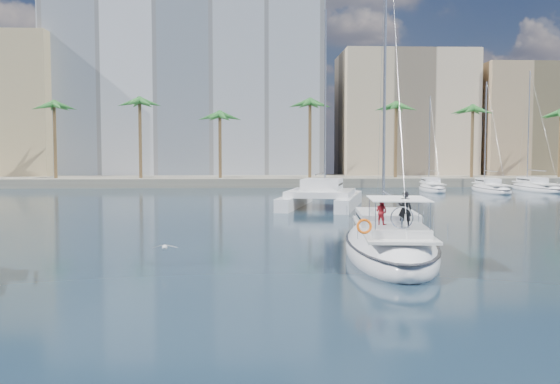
{
  "coord_description": "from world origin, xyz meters",
  "views": [
    {
      "loc": [
        -2.09,
        -27.81,
        5.18
      ],
      "look_at": [
        -0.71,
        1.5,
        3.13
      ],
      "focal_mm": 40.0,
      "sensor_mm": 36.0,
      "label": 1
    }
  ],
  "objects": [
    {
      "name": "ground",
      "position": [
        0.0,
        0.0,
        0.0
      ],
      "size": [
        160.0,
        160.0,
        0.0
      ],
      "primitive_type": "plane",
      "color": "black",
      "rests_on": "ground"
    },
    {
      "name": "quay",
      "position": [
        0.0,
        61.0,
        0.6
      ],
      "size": [
        120.0,
        14.0,
        1.2
      ],
      "primitive_type": "cube",
      "color": "gray",
      "rests_on": "ground"
    },
    {
      "name": "building_modern",
      "position": [
        -12.0,
        73.0,
        14.0
      ],
      "size": [
        42.0,
        16.0,
        28.0
      ],
      "primitive_type": "cube",
      "color": "silver",
      "rests_on": "ground"
    },
    {
      "name": "building_beige",
      "position": [
        22.0,
        70.0,
        10.0
      ],
      "size": [
        20.0,
        14.0,
        20.0
      ],
      "primitive_type": "cube",
      "color": "beige",
      "rests_on": "ground"
    },
    {
      "name": "building_tan_right",
      "position": [
        42.0,
        68.0,
        9.0
      ],
      "size": [
        18.0,
        12.0,
        18.0
      ],
      "primitive_type": "cube",
      "color": "tan",
      "rests_on": "ground"
    },
    {
      "name": "palm_left",
      "position": [
        -34.0,
        57.0,
        10.28
      ],
      "size": [
        3.6,
        3.6,
        12.3
      ],
      "color": "brown",
      "rests_on": "ground"
    },
    {
      "name": "palm_centre",
      "position": [
        0.0,
        57.0,
        10.28
      ],
      "size": [
        3.6,
        3.6,
        12.3
      ],
      "color": "brown",
      "rests_on": "ground"
    },
    {
      "name": "palm_right",
      "position": [
        34.0,
        57.0,
        10.28
      ],
      "size": [
        3.6,
        3.6,
        12.3
      ],
      "color": "brown",
      "rests_on": "ground"
    },
    {
      "name": "main_sloop",
      "position": [
        4.53,
        1.44,
        0.57
      ],
      "size": [
        5.42,
        13.42,
        19.41
      ],
      "rotation": [
        0.0,
        0.0,
        -0.1
      ],
      "color": "white",
      "rests_on": "ground"
    },
    {
      "name": "catamaran",
      "position": [
        4.15,
        26.73,
        1.15
      ],
      "size": [
        8.93,
        13.22,
        17.6
      ],
      "rotation": [
        0.0,
        0.0,
        -0.26
      ],
      "color": "white",
      "rests_on": "ground"
    },
    {
      "name": "seagull",
      "position": [
        -5.92,
        -0.17,
        0.82
      ],
      "size": [
        1.13,
        0.49,
        0.21
      ],
      "color": "silver",
      "rests_on": "ground"
    },
    {
      "name": "moored_yacht_a",
      "position": [
        20.0,
        47.0,
        0.0
      ],
      "size": [
        3.37,
        9.52,
        11.9
      ],
      "primitive_type": null,
      "rotation": [
        0.0,
        0.0,
        -0.07
      ],
      "color": "white",
      "rests_on": "ground"
    },
    {
      "name": "moored_yacht_b",
      "position": [
        26.5,
        45.0,
        0.0
      ],
      "size": [
        3.32,
        10.83,
        13.72
      ],
      "primitive_type": null,
      "rotation": [
        0.0,
        0.0,
        -0.02
      ],
      "color": "white",
      "rests_on": "ground"
    },
    {
      "name": "moored_yacht_c",
      "position": [
        33.0,
        47.0,
        0.0
      ],
      "size": [
        3.98,
        12.33,
        15.54
      ],
      "primitive_type": null,
      "rotation": [
        0.0,
        0.0,
        0.03
      ],
      "color": "white",
      "rests_on": "ground"
    }
  ]
}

